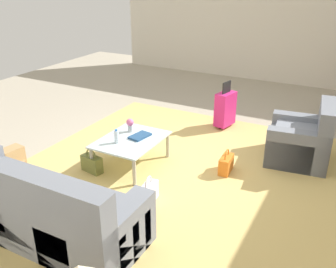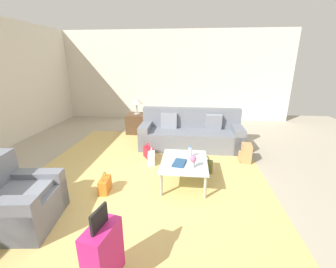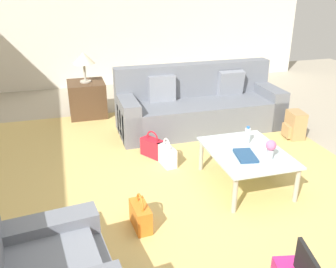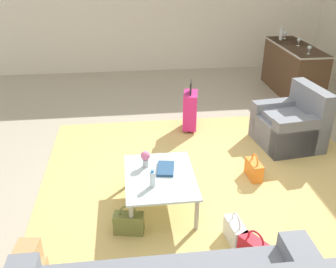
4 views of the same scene
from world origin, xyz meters
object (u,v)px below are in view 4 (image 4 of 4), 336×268
Objects in this scene: bar_console at (293,69)px; handbag_white at (235,232)px; wine_glass_right_of_centre at (309,48)px; suitcase_magenta at (190,110)px; wine_glass_leftmost at (285,34)px; handbag_olive at (129,223)px; wine_glass_left_of_centre at (299,40)px; backpack_tan at (29,266)px; handbag_red at (254,250)px; handbag_orange at (254,169)px; coffee_table_book at (166,169)px; armchair at (292,126)px; water_bottle at (153,179)px; coffee_table at (160,179)px; flower_vase at (145,158)px; wine_bottle_clear at (281,34)px.

handbag_white is (4.21, -2.39, -0.38)m from bar_console.
suitcase_magenta is (0.87, -2.35, -0.74)m from wine_glass_right_of_centre.
handbag_olive is (4.56, -3.48, -0.97)m from wine_glass_leftmost.
wine_glass_left_of_centre is 0.39× the size of backpack_tan.
handbag_red is 1.00× the size of handbag_orange.
suitcase_magenta reaches higher than handbag_white.
handbag_olive is at bearing -103.93° from handbag_white.
coffee_table_book is at bearing 140.21° from handbag_olive.
handbag_orange is at bearing 117.67° from handbag_olive.
backpack_tan is (0.57, -0.91, 0.06)m from handbag_olive.
bar_console is 5.10× the size of handbag_white.
wine_glass_right_of_centre reaches higher than handbag_white.
backpack_tan reaches higher than handbag_red.
handbag_white and handbag_orange have the same top height.
armchair is 2.66m from handbag_red.
suitcase_magenta is (-2.20, 0.80, -0.15)m from water_bottle.
backpack_tan reaches higher than handbag_white.
wine_glass_leftmost is at bearing 143.08° from coffee_table.
wine_glass_leftmost reaches higher than backpack_tan.
wine_glass_leftmost reaches higher than coffee_table_book.
bar_console is at bearing 135.72° from backpack_tan.
wine_glass_left_of_centre is 0.43× the size of handbag_orange.
flower_vase reaches higher than handbag_olive.
water_bottle is 0.11× the size of bar_console.
wine_bottle_clear is at bearing 154.48° from handbag_white.
suitcase_magenta is at bearing 160.02° from water_bottle.
handbag_white is at bearing -26.86° from handbag_orange.
flower_vase is 0.51× the size of backpack_tan.
coffee_table is at bearing -139.85° from handbag_red.
armchair is at bearing -18.26° from wine_glass_leftmost.
wine_glass_leftmost is at bearing 161.74° from armchair.
wine_glass_leftmost is 5.67m from handbag_red.
coffee_table_book reaches higher than coffee_table.
water_bottle is 0.68× the size of wine_bottle_clear.
coffee_table_book is at bearing 66.50° from flower_vase.
armchair is 2.53m from coffee_table.
bar_console reaches higher than water_bottle.
coffee_table_book is 4.11m from wine_glass_right_of_centre.
armchair is 4.82× the size of flower_vase.
backpack_tan is (5.03, -4.26, -0.91)m from wine_bottle_clear.
handbag_red is (1.10, 0.75, -0.30)m from coffee_table_book.
backpack_tan is (5.13, -4.39, -0.90)m from wine_glass_leftmost.
handbag_orange is (-1.15, 0.58, 0.00)m from handbag_white.
water_bottle is at bearing -56.40° from armchair.
coffee_table reaches higher than handbag_olive.
wine_glass_leftmost is 1.25m from wine_glass_right_of_centre.
handbag_red is at bearing -29.99° from wine_glass_right_of_centre.
water_bottle is 0.57× the size of handbag_white.
coffee_table is 4.75m from wine_glass_left_of_centre.
suitcase_magenta is (2.03, -2.27, -0.75)m from wine_bottle_clear.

